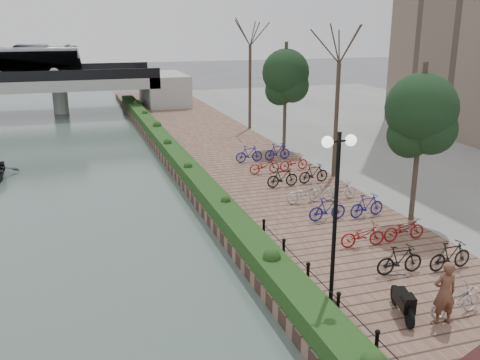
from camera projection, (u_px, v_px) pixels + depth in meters
name	position (u px, v px, depth m)	size (l,w,h in m)	color
promenade	(254.00, 179.00, 29.13)	(8.00, 75.00, 0.50)	brown
hedge	(183.00, 163.00, 30.25)	(1.10, 56.00, 0.60)	#1E3A15
chain_fence	(356.00, 324.00, 14.05)	(0.10, 14.10, 0.70)	black
lamppost	(337.00, 185.00, 14.67)	(1.02, 0.32, 5.17)	black
motorcycle	(403.00, 300.00, 15.01)	(0.49, 1.56, 0.97)	black
pedestrian	(445.00, 293.00, 14.53)	(0.67, 0.44, 1.84)	brown
bicycle_parking	(335.00, 200.00, 23.51)	(2.40, 19.89, 1.00)	#B8B9BD
street_trees	(370.00, 129.00, 24.93)	(3.20, 37.12, 6.80)	#372720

